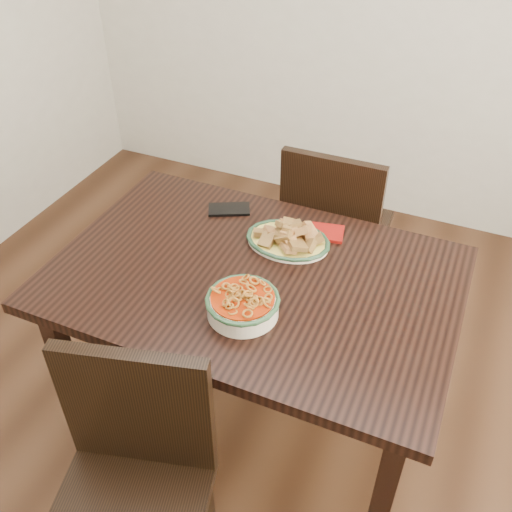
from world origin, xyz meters
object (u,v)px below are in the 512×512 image
at_px(noodle_bowl, 243,303).
at_px(smartphone, 229,209).
at_px(dining_table, 254,294).
at_px(chair_near, 133,479).
at_px(fish_plate, 288,233).
at_px(chair_far, 334,226).

bearing_deg(noodle_bowl, smartphone, 119.96).
bearing_deg(dining_table, chair_near, -96.43).
height_order(chair_near, smartphone, chair_near).
relative_size(fish_plate, smartphone, 1.88).
bearing_deg(chair_near, smartphone, 84.73).
bearing_deg(chair_far, fish_plate, 86.03).
bearing_deg(fish_plate, chair_far, 86.55).
relative_size(chair_far, smartphone, 5.78).
distance_m(chair_near, fish_plate, 0.91).
xyz_separation_m(chair_far, noodle_bowl, (-0.03, -0.88, 0.29)).
distance_m(dining_table, fish_plate, 0.24).
xyz_separation_m(dining_table, noodle_bowl, (0.04, -0.18, 0.13)).
xyz_separation_m(dining_table, chair_near, (-0.07, -0.66, -0.16)).
distance_m(chair_far, chair_near, 1.37).
height_order(chair_near, noodle_bowl, chair_near).
distance_m(chair_far, fish_plate, 0.59).
height_order(dining_table, chair_near, chair_near).
distance_m(dining_table, smartphone, 0.39).
relative_size(dining_table, chair_far, 1.48).
distance_m(dining_table, chair_far, 0.73).
relative_size(chair_far, chair_near, 1.00).
distance_m(fish_plate, noodle_bowl, 0.38).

